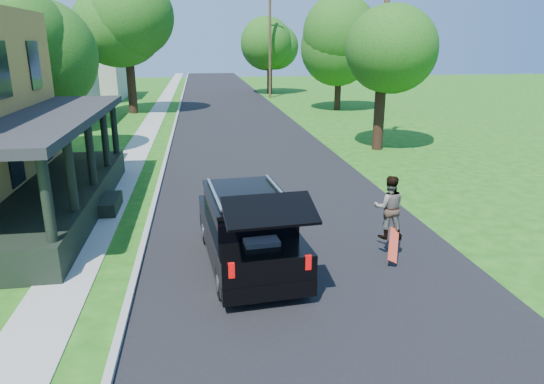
{
  "coord_description": "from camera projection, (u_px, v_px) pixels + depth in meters",
  "views": [
    {
      "loc": [
        -2.44,
        -9.21,
        5.13
      ],
      "look_at": [
        -0.61,
        3.0,
        1.33
      ],
      "focal_mm": 32.0,
      "sensor_mm": 36.0,
      "label": 1
    }
  ],
  "objects": [
    {
      "name": "tree_right_mid",
      "position": [
        339.0,
        36.0,
        37.25
      ],
      "size": [
        6.77,
        6.62,
        8.78
      ],
      "rotation": [
        0.0,
        0.0,
        0.23
      ],
      "color": "black",
      "rests_on": "ground"
    },
    {
      "name": "tree_right_far",
      "position": [
        269.0,
        44.0,
        49.62
      ],
      "size": [
        5.96,
        6.03,
        7.91
      ],
      "rotation": [
        0.0,
        0.0,
        -0.19
      ],
      "color": "black",
      "rests_on": "ground"
    },
    {
      "name": "black_suv",
      "position": [
        249.0,
        229.0,
        11.52
      ],
      "size": [
        2.3,
        5.11,
        2.32
      ],
      "rotation": [
        0.0,
        0.0,
        0.09
      ],
      "color": "black",
      "rests_on": "ground"
    },
    {
      "name": "skateboard",
      "position": [
        393.0,
        246.0,
        11.67
      ],
      "size": [
        0.51,
        0.68,
        0.7
      ],
      "rotation": [
        0.0,
        0.0,
        -0.02
      ],
      "color": "#AF240F",
      "rests_on": "ground"
    },
    {
      "name": "tree_left_far",
      "position": [
        126.0,
        19.0,
        35.15
      ],
      "size": [
        6.48,
        6.37,
        10.22
      ],
      "rotation": [
        0.0,
        0.0,
        -0.03
      ],
      "color": "black",
      "rests_on": "ground"
    },
    {
      "name": "neighbor_house_far",
      "position": [
        77.0,
        54.0,
        45.22
      ],
      "size": [
        12.78,
        12.78,
        8.3
      ],
      "color": "beige",
      "rests_on": "ground"
    },
    {
      "name": "street",
      "position": [
        241.0,
        131.0,
        29.46
      ],
      "size": [
        8.0,
        120.0,
        0.02
      ],
      "primitive_type": "cube",
      "color": "black",
      "rests_on": "ground"
    },
    {
      "name": "utility_pole_far",
      "position": [
        270.0,
        44.0,
        46.03
      ],
      "size": [
        1.51,
        0.45,
        9.81
      ],
      "rotation": [
        0.0,
        0.0,
        0.22
      ],
      "color": "#422D1F",
      "rests_on": "ground"
    },
    {
      "name": "utility_pole_near",
      "position": [
        384.0,
        40.0,
        23.42
      ],
      "size": [
        1.62,
        0.63,
        10.25
      ],
      "rotation": [
        0.0,
        0.0,
        0.31
      ],
      "color": "#422D1F",
      "rests_on": "ground"
    },
    {
      "name": "sidewalk",
      "position": [
        146.0,
        134.0,
        28.67
      ],
      "size": [
        1.3,
        120.0,
        0.03
      ],
      "primitive_type": "cube",
      "color": "gray",
      "rests_on": "ground"
    },
    {
      "name": "tree_right_near",
      "position": [
        382.0,
        53.0,
        23.14
      ],
      "size": [
        5.16,
        5.47,
        6.9
      ],
      "rotation": [
        0.0,
        0.0,
        -0.42
      ],
      "color": "black",
      "rests_on": "ground"
    },
    {
      "name": "ground",
      "position": [
        320.0,
        289.0,
        10.56
      ],
      "size": [
        140.0,
        140.0,
        0.0
      ],
      "primitive_type": "plane",
      "color": "#1B5210",
      "rests_on": "ground"
    },
    {
      "name": "skateboarder",
      "position": [
        389.0,
        207.0,
        11.9
      ],
      "size": [
        0.87,
        0.73,
        1.59
      ],
      "rotation": [
        0.0,
        0.0,
        2.97
      ],
      "color": "black",
      "rests_on": "ground"
    },
    {
      "name": "neighbor_house_mid",
      "position": [
        17.0,
        59.0,
        30.1
      ],
      "size": [
        12.78,
        12.78,
        8.3
      ],
      "color": "beige",
      "rests_on": "ground"
    },
    {
      "name": "curb",
      "position": [
        173.0,
        133.0,
        28.89
      ],
      "size": [
        0.15,
        120.0,
        0.12
      ],
      "primitive_type": "cube",
      "color": "#999994",
      "rests_on": "ground"
    },
    {
      "name": "tree_left_mid",
      "position": [
        28.0,
        41.0,
        21.01
      ],
      "size": [
        5.26,
        5.23,
        7.88
      ],
      "rotation": [
        0.0,
        0.0,
        -0.08
      ],
      "color": "black",
      "rests_on": "ground"
    }
  ]
}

